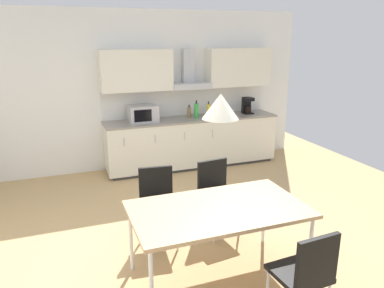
{
  "coord_description": "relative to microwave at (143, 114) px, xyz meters",
  "views": [
    {
      "loc": [
        -1.15,
        -3.39,
        2.28
      ],
      "look_at": [
        0.39,
        0.74,
        1.0
      ],
      "focal_mm": 35.0,
      "sensor_mm": 36.0,
      "label": 1
    }
  ],
  "objects": [
    {
      "name": "chair_near_right",
      "position": [
        0.34,
        -4.01,
        -0.49
      ],
      "size": [
        0.43,
        0.43,
        0.87
      ],
      "color": "black",
      "rests_on": "ground_plane"
    },
    {
      "name": "upper_wall_cabinets",
      "position": [
        0.88,
        0.14,
        0.69
      ],
      "size": [
        3.07,
        0.4,
        0.68
      ],
      "color": "silver"
    },
    {
      "name": "dining_table",
      "position": [
        -0.04,
        -3.16,
        -0.32
      ],
      "size": [
        1.63,
        0.93,
        0.74
      ],
      "color": "tan",
      "rests_on": "ground_plane"
    },
    {
      "name": "wall_back",
      "position": [
        -0.23,
        0.36,
        0.33
      ],
      "size": [
        6.56,
        0.1,
        2.71
      ],
      "primitive_type": "cube",
      "color": "white",
      "rests_on": "ground_plane"
    },
    {
      "name": "bottle_brown",
      "position": [
        0.84,
        0.05,
        -0.04
      ],
      "size": [
        0.07,
        0.07,
        0.23
      ],
      "color": "brown",
      "rests_on": "kitchen_counter"
    },
    {
      "name": "bottle_green",
      "position": [
        0.95,
        -0.01,
        -0.01
      ],
      "size": [
        0.07,
        0.07,
        0.31
      ],
      "color": "green",
      "rests_on": "kitchen_counter"
    },
    {
      "name": "backsplash_tile",
      "position": [
        0.88,
        0.3,
        0.09
      ],
      "size": [
        3.07,
        0.02,
        0.46
      ],
      "primitive_type": "cube",
      "color": "silver",
      "rests_on": "kitchen_counter"
    },
    {
      "name": "ground_plane",
      "position": [
        -0.23,
        -2.67,
        -1.03
      ],
      "size": [
        8.2,
        8.94,
        0.02
      ],
      "primitive_type": "cube",
      "color": "tan"
    },
    {
      "name": "microwave",
      "position": [
        0.0,
        0.0,
        0.0
      ],
      "size": [
        0.48,
        0.35,
        0.28
      ],
      "color": "#ADADB2",
      "rests_on": "kitchen_counter"
    },
    {
      "name": "kitchen_counter",
      "position": [
        0.88,
        0.0,
        -0.58
      ],
      "size": [
        3.09,
        0.65,
        0.88
      ],
      "color": "#333333",
      "rests_on": "ground_plane"
    },
    {
      "name": "chair_far_right",
      "position": [
        0.32,
        -2.32,
        -0.49
      ],
      "size": [
        0.44,
        0.44,
        0.87
      ],
      "color": "black",
      "rests_on": "ground_plane"
    },
    {
      "name": "coffee_maker",
      "position": [
        1.98,
        0.03,
        0.01
      ],
      "size": [
        0.18,
        0.19,
        0.3
      ],
      "color": "black",
      "rests_on": "kitchen_counter"
    },
    {
      "name": "pendant_lamp",
      "position": [
        -0.04,
        -3.16,
        0.67
      ],
      "size": [
        0.32,
        0.32,
        0.22
      ],
      "primitive_type": "cone",
      "color": "silver"
    },
    {
      "name": "chair_far_left",
      "position": [
        -0.4,
        -2.32,
        -0.49
      ],
      "size": [
        0.44,
        0.44,
        0.87
      ],
      "color": "black",
      "rests_on": "ground_plane"
    },
    {
      "name": "bottle_yellow",
      "position": [
        1.2,
        0.02,
        -0.03
      ],
      "size": [
        0.06,
        0.06,
        0.27
      ],
      "color": "yellow",
      "rests_on": "kitchen_counter"
    }
  ]
}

